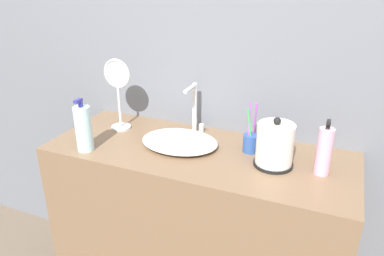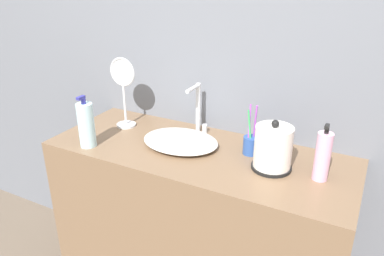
{
  "view_description": "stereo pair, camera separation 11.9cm",
  "coord_description": "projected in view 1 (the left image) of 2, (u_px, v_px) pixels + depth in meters",
  "views": [
    {
      "loc": [
        0.52,
        -1.06,
        1.61
      ],
      "look_at": [
        -0.03,
        0.25,
        0.99
      ],
      "focal_mm": 35.0,
      "sensor_mm": 36.0,
      "label": 1
    },
    {
      "loc": [
        0.63,
        -1.01,
        1.61
      ],
      "look_at": [
        -0.03,
        0.25,
        0.99
      ],
      "focal_mm": 35.0,
      "sensor_mm": 36.0,
      "label": 2
    }
  ],
  "objects": [
    {
      "name": "electric_kettle",
      "position": [
        275.0,
        146.0,
        1.44
      ],
      "size": [
        0.15,
        0.15,
        0.2
      ],
      "color": "black",
      "rests_on": "vanity_counter"
    },
    {
      "name": "faucet",
      "position": [
        195.0,
        107.0,
        1.71
      ],
      "size": [
        0.06,
        0.12,
        0.23
      ],
      "color": "silver",
      "rests_on": "vanity_counter"
    },
    {
      "name": "shampoo_bottle",
      "position": [
        84.0,
        128.0,
        1.55
      ],
      "size": [
        0.07,
        0.07,
        0.23
      ],
      "color": "silver",
      "rests_on": "vanity_counter"
    },
    {
      "name": "sink_basin",
      "position": [
        180.0,
        141.0,
        1.62
      ],
      "size": [
        0.34,
        0.26,
        0.04
      ],
      "color": "white",
      "rests_on": "vanity_counter"
    },
    {
      "name": "vanity_mirror",
      "position": [
        118.0,
        88.0,
        1.73
      ],
      "size": [
        0.14,
        0.09,
        0.34
      ],
      "color": "silver",
      "rests_on": "vanity_counter"
    },
    {
      "name": "lotion_bottle",
      "position": [
        324.0,
        151.0,
        1.37
      ],
      "size": [
        0.06,
        0.06,
        0.22
      ],
      "color": "#EAA8C6",
      "rests_on": "vanity_counter"
    },
    {
      "name": "wall_back",
      "position": [
        221.0,
        42.0,
        1.65
      ],
      "size": [
        6.0,
        0.04,
        2.6
      ],
      "color": "slate",
      "rests_on": "ground_plane"
    },
    {
      "name": "toothbrush_cup",
      "position": [
        251.0,
        142.0,
        1.56
      ],
      "size": [
        0.06,
        0.06,
        0.22
      ],
      "color": "#2D519E",
      "rests_on": "vanity_counter"
    },
    {
      "name": "vanity_counter",
      "position": [
        197.0,
        235.0,
        1.76
      ],
      "size": [
        1.3,
        0.5,
        0.89
      ],
      "color": "brown",
      "rests_on": "ground_plane"
    }
  ]
}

